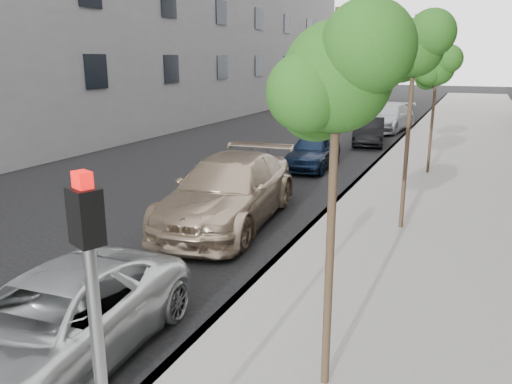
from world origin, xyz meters
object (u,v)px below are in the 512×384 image
Objects in this scene: sedan_blue at (313,151)px; sedan_rear at (388,118)px; tree_far at (438,68)px; signal_pole at (96,324)px; sedan_black at (369,131)px; suv at (229,191)px; tree_mid at (416,48)px; minivan at (51,324)px; tree_near at (340,78)px.

sedan_rear is at bearing 83.86° from sedan_blue.
tree_far is 1.38× the size of signal_pole.
sedan_black is (-3.33, 5.93, -3.08)m from tree_far.
suv is 1.52× the size of sedan_blue.
signal_pole is at bearing -93.77° from sedan_black.
sedan_black is (0.85, 13.39, -0.18)m from suv.
sedan_rear is (0.88, 11.45, 0.12)m from sedan_blue.
tree_mid reaches higher than sedan_blue.
tree_far is at bearing -70.33° from sedan_black.
tree_mid is 1.09× the size of minivan.
tree_near is 6.51m from tree_mid.
signal_pole is at bearing -80.38° from sedan_blue.
tree_far is at bearing 71.98° from minivan.
minivan is 1.20× the size of sedan_blue.
sedan_blue is at bearing 123.44° from signal_pole.
sedan_rear is (-3.33, 17.65, -3.52)m from tree_mid.
tree_near reaches higher than signal_pole.
sedan_blue is 6.29m from sedan_black.
tree_near is 0.78× the size of suv.
suv is 1.44× the size of sedan_black.
minivan is at bearing -164.87° from tree_near.
sedan_rear is at bearing 97.84° from tree_near.
sedan_rear is (-3.33, 24.15, -3.10)m from tree_near.
suv is at bearing 127.00° from tree_near.
sedan_blue is 11.48m from sedan_rear.
tree_mid is 1.57× the size of signal_pole.
sedan_black reaches higher than sedan_blue.
minivan is at bearing -88.98° from sedan_blue.
suv is at bearing 132.47° from signal_pole.
tree_near is at bearing -90.00° from tree_mid.
signal_pole reaches higher than suv.
signal_pole reaches higher than sedan_rear.
tree_far is (-0.00, 13.00, -0.13)m from tree_near.
tree_near is at bearing -74.32° from sedan_rear.
tree_near reaches higher than tree_far.
minivan is at bearing -90.13° from suv.
suv is (-4.17, 5.54, -3.03)m from tree_near.
tree_far is 7.46m from sedan_black.
signal_pole is 26.98m from sedan_rear.
sedan_rear reaches higher than minivan.
tree_mid is 8.33m from sedan_blue.
tree_near is 4.89m from minivan.
tree_mid is 9.02m from minivan.
suv is (-0.63, 6.49, 0.20)m from minivan.
signal_pole is at bearing -96.84° from tree_mid.
sedan_rear is (0.85, 18.61, -0.07)m from suv.
tree_mid is at bearing 60.81° from minivan.
tree_near is 1.13× the size of sedan_black.
sedan_blue is (-0.66, 13.66, 0.01)m from minivan.
sedan_rear is at bearing 85.72° from minivan.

